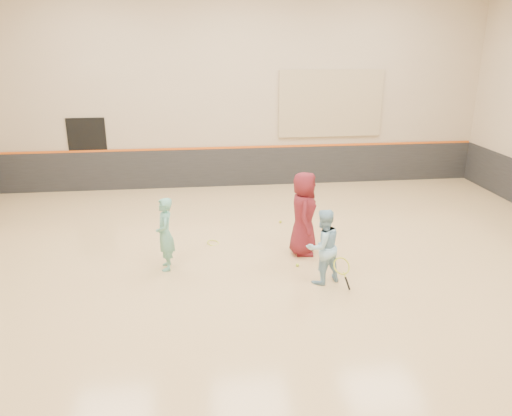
{
  "coord_description": "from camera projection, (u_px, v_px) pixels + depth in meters",
  "views": [
    {
      "loc": [
        -1.31,
        -9.04,
        4.41
      ],
      "look_at": [
        -0.17,
        0.4,
        1.15
      ],
      "focal_mm": 35.0,
      "sensor_mm": 36.0,
      "label": 1
    }
  ],
  "objects": [
    {
      "name": "room",
      "position": [
        267.0,
        230.0,
        9.8
      ],
      "size": [
        15.04,
        12.04,
        6.22
      ],
      "color": "tan",
      "rests_on": "ground"
    },
    {
      "name": "wainscot_back",
      "position": [
        240.0,
        167.0,
        15.48
      ],
      "size": [
        14.9,
        0.04,
        1.2
      ],
      "primitive_type": "cube",
      "color": "#232326",
      "rests_on": "floor"
    },
    {
      "name": "accent_stripe",
      "position": [
        239.0,
        147.0,
        15.27
      ],
      "size": [
        14.9,
        0.03,
        0.06
      ],
      "primitive_type": "cube",
      "color": "#D85914",
      "rests_on": "wall_back"
    },
    {
      "name": "acoustic_panel",
      "position": [
        331.0,
        104.0,
        15.16
      ],
      "size": [
        3.2,
        0.08,
        2.0
      ],
      "primitive_type": "cube",
      "color": "tan",
      "rests_on": "wall_back"
    },
    {
      "name": "doorway",
      "position": [
        89.0,
        155.0,
        14.81
      ],
      "size": [
        1.1,
        0.05,
        2.2
      ],
      "primitive_type": "cube",
      "color": "black",
      "rests_on": "floor"
    },
    {
      "name": "girl",
      "position": [
        165.0,
        234.0,
        9.81
      ],
      "size": [
        0.39,
        0.56,
        1.48
      ],
      "primitive_type": "imported",
      "rotation": [
        0.0,
        0.0,
        -1.5
      ],
      "color": "#67B3A1",
      "rests_on": "floor"
    },
    {
      "name": "instructor",
      "position": [
        323.0,
        247.0,
        9.26
      ],
      "size": [
        0.86,
        0.77,
        1.45
      ],
      "primitive_type": "imported",
      "rotation": [
        0.0,
        0.0,
        3.52
      ],
      "color": "#98CCEB",
      "rests_on": "floor"
    },
    {
      "name": "young_man",
      "position": [
        304.0,
        214.0,
        10.48
      ],
      "size": [
        0.72,
        0.97,
        1.8
      ],
      "primitive_type": "imported",
      "rotation": [
        0.0,
        0.0,
        1.39
      ],
      "color": "maroon",
      "rests_on": "floor"
    },
    {
      "name": "held_racket",
      "position": [
        342.0,
        266.0,
        9.19
      ],
      "size": [
        0.51,
        0.51,
        0.61
      ],
      "primitive_type": null,
      "color": "#CED32E",
      "rests_on": "instructor"
    },
    {
      "name": "spare_racket",
      "position": [
        213.0,
        240.0,
        11.23
      ],
      "size": [
        0.59,
        0.59,
        0.15
      ],
      "primitive_type": null,
      "color": "#CEE332",
      "rests_on": "floor"
    },
    {
      "name": "ball_under_racket",
      "position": [
        297.0,
        265.0,
        10.11
      ],
      "size": [
        0.07,
        0.07,
        0.07
      ],
      "primitive_type": "sphere",
      "color": "#CCEC36",
      "rests_on": "floor"
    },
    {
      "name": "ball_in_hand",
      "position": [
        310.0,
        206.0,
        10.25
      ],
      "size": [
        0.07,
        0.07,
        0.07
      ],
      "primitive_type": "sphere",
      "color": "gold",
      "rests_on": "young_man"
    },
    {
      "name": "ball_beside_spare",
      "position": [
        280.0,
        222.0,
        12.49
      ],
      "size": [
        0.07,
        0.07,
        0.07
      ],
      "primitive_type": "sphere",
      "color": "gold",
      "rests_on": "floor"
    }
  ]
}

